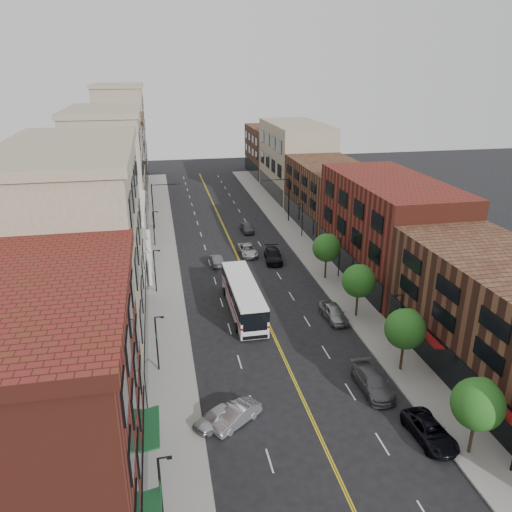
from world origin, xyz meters
TOP-DOWN VIEW (x-y plane):
  - ground at (0.00, 0.00)m, footprint 220.00×220.00m
  - sidewalk_left at (-10.00, 35.00)m, footprint 4.00×110.00m
  - sidewalk_right at (10.00, 35.00)m, footprint 4.00×110.00m
  - bldg_l_redbrick at (-17.00, -6.00)m, footprint 10.00×16.00m
  - bldg_l_tanoffice at (-17.00, 13.00)m, footprint 10.00×22.00m
  - bldg_l_white at (-17.00, 31.00)m, footprint 10.00×14.00m
  - bldg_l_far_a at (-17.00, 48.00)m, footprint 10.00×20.00m
  - bldg_l_far_b at (-17.00, 68.00)m, footprint 10.00×20.00m
  - bldg_l_far_c at (-17.00, 86.00)m, footprint 10.00×16.00m
  - bldg_r_mid at (17.00, 24.00)m, footprint 10.00×22.00m
  - bldg_r_far_a at (17.00, 45.00)m, footprint 10.00×20.00m
  - bldg_r_far_b at (17.00, 66.00)m, footprint 10.00×22.00m
  - bldg_r_far_c at (17.00, 86.00)m, footprint 10.00×18.00m
  - tree_r_0 at (9.39, -5.93)m, footprint 3.40×3.40m
  - tree_r_1 at (9.39, 4.07)m, footprint 3.40×3.40m
  - tree_r_2 at (9.39, 14.07)m, footprint 3.40×3.40m
  - tree_r_3 at (9.39, 24.07)m, footprint 3.40×3.40m
  - lamp_l_0 at (-10.95, -8.00)m, footprint 0.81×0.55m
  - lamp_l_1 at (-10.95, 8.00)m, footprint 0.81×0.55m
  - lamp_l_2 at (-10.95, 24.00)m, footprint 0.81×0.55m
  - lamp_l_3 at (-10.95, 40.00)m, footprint 0.81×0.55m
  - lamp_r_1 at (10.95, 8.00)m, footprint 0.81×0.55m
  - lamp_r_2 at (10.95, 24.00)m, footprint 0.81×0.55m
  - lamp_r_3 at (10.95, 40.00)m, footprint 0.81×0.55m
  - signal_mast_left at (-10.27, 48.00)m, footprint 4.49×0.18m
  - signal_mast_right at (10.27, 48.00)m, footprint 4.49×0.18m
  - city_bus at (-2.00, 17.40)m, footprint 3.11×12.73m
  - car_angle_a at (-6.97, 0.28)m, footprint 4.00×3.30m
  - car_angle_b at (-5.60, 0.10)m, footprint 4.21×3.60m
  - car_parked_near at (7.40, -4.20)m, footprint 2.51×4.95m
  - car_parked_mid at (5.80, 1.86)m, footprint 2.20×5.24m
  - car_parked_far at (6.79, 13.86)m, footprint 2.11×4.71m
  - car_lane_behind at (-3.16, 31.05)m, footprint 1.57×4.00m
  - car_lane_a at (4.42, 30.99)m, footprint 2.78×5.53m
  - car_lane_b at (1.50, 34.00)m, footprint 2.44×5.01m
  - car_lane_c at (3.17, 43.79)m, footprint 1.90×4.23m

SIDE VIEW (x-z plane):
  - ground at x=0.00m, z-range 0.00..0.00m
  - sidewalk_left at x=-10.00m, z-range 0.00..0.15m
  - sidewalk_right at x=10.00m, z-range 0.00..0.15m
  - car_angle_a at x=-6.97m, z-range 0.00..1.28m
  - car_lane_behind at x=-3.16m, z-range 0.00..1.30m
  - car_parked_near at x=7.40m, z-range 0.00..1.34m
  - car_angle_b at x=-5.60m, z-range 0.00..1.37m
  - car_lane_b at x=1.50m, z-range 0.00..1.37m
  - car_lane_c at x=3.17m, z-range 0.00..1.41m
  - car_parked_mid at x=5.80m, z-range 0.00..1.51m
  - car_lane_a at x=4.42m, z-range 0.00..1.54m
  - car_parked_far at x=6.79m, z-range 0.00..1.57m
  - city_bus at x=-2.00m, z-range 0.27..3.53m
  - lamp_l_0 at x=-10.95m, z-range 0.45..5.50m
  - lamp_l_1 at x=-10.95m, z-range 0.45..5.50m
  - lamp_l_2 at x=-10.95m, z-range 0.45..5.50m
  - lamp_l_3 at x=-10.95m, z-range 0.45..5.50m
  - lamp_r_1 at x=10.95m, z-range 0.45..5.50m
  - lamp_r_2 at x=10.95m, z-range 0.45..5.50m
  - lamp_r_3 at x=10.95m, z-range 0.45..5.50m
  - bldg_l_white at x=-17.00m, z-range 0.00..8.00m
  - tree_r_0 at x=9.39m, z-range 1.33..6.92m
  - tree_r_1 at x=9.39m, z-range 1.33..6.92m
  - tree_r_2 at x=9.39m, z-range 1.33..6.92m
  - tree_r_3 at x=9.39m, z-range 1.33..6.92m
  - signal_mast_left at x=-10.27m, z-range 1.05..8.25m
  - signal_mast_right at x=10.27m, z-range 1.05..8.25m
  - bldg_r_far_a at x=17.00m, z-range 0.00..10.00m
  - bldg_r_far_c at x=17.00m, z-range 0.00..11.00m
  - bldg_r_mid at x=17.00m, z-range 0.00..12.00m
  - bldg_l_redbrick at x=-17.00m, z-range 0.00..14.00m
  - bldg_r_far_b at x=17.00m, z-range 0.00..14.00m
  - bldg_l_far_b at x=-17.00m, z-range 0.00..15.00m
  - bldg_l_tanoffice at x=-17.00m, z-range 0.00..18.00m
  - bldg_l_far_a at x=-17.00m, z-range 0.00..18.00m
  - bldg_l_far_c at x=-17.00m, z-range 0.00..20.00m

